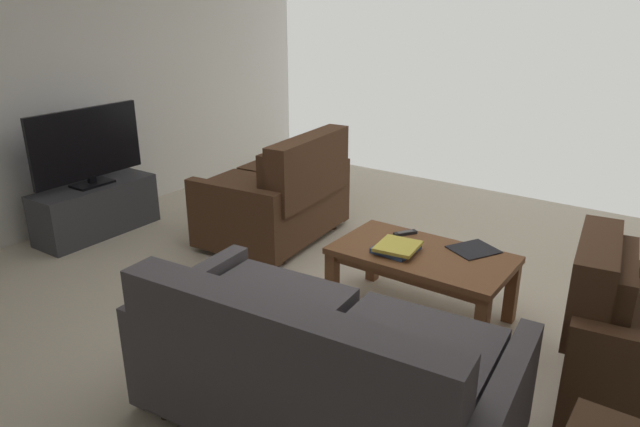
{
  "coord_description": "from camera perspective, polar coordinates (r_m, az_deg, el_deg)",
  "views": [
    {
      "loc": [
        -1.68,
        2.74,
        1.89
      ],
      "look_at": [
        0.29,
        -0.03,
        0.62
      ],
      "focal_mm": 32.32,
      "sensor_mm": 36.0,
      "label": 1
    }
  ],
  "objects": [
    {
      "name": "flat_tv",
      "position": [
        5.1,
        -22.09,
        6.23
      ],
      "size": [
        0.21,
        1.0,
        0.64
      ],
      "color": "black",
      "rests_on": "tv_stand"
    },
    {
      "name": "wall_right",
      "position": [
        5.42,
        -24.33,
        12.05
      ],
      "size": [
        0.12,
        5.99,
        2.53
      ],
      "primitive_type": "cube",
      "color": "white",
      "rests_on": "ground"
    },
    {
      "name": "tv_stand",
      "position": [
        5.25,
        -21.29,
        0.4
      ],
      "size": [
        0.4,
        1.03,
        0.44
      ],
      "color": "#38383D",
      "rests_on": "ground"
    },
    {
      "name": "loose_magazine",
      "position": [
        3.69,
        14.97,
        -3.46
      ],
      "size": [
        0.33,
        0.34,
        0.01
      ],
      "primitive_type": "cube",
      "rotation": [
        0.0,
        0.0,
        2.64
      ],
      "color": "black",
      "rests_on": "coffee_table"
    },
    {
      "name": "coffee_table",
      "position": [
        3.62,
        10.03,
        -4.78
      ],
      "size": [
        1.08,
        0.6,
        0.44
      ],
      "color": "brown",
      "rests_on": "ground"
    },
    {
      "name": "ground_plane",
      "position": [
        3.74,
        3.45,
        -10.12
      ],
      "size": [
        5.9,
        5.99,
        0.01
      ],
      "primitive_type": "cube",
      "color": "beige"
    },
    {
      "name": "tv_remote",
      "position": [
        3.83,
        8.44,
        -1.93
      ],
      "size": [
        0.12,
        0.16,
        0.02
      ],
      "color": "black",
      "rests_on": "coffee_table"
    },
    {
      "name": "book_stack",
      "position": [
        3.57,
        7.61,
        -3.36
      ],
      "size": [
        0.27,
        0.29,
        0.05
      ],
      "color": "#385693",
      "rests_on": "coffee_table"
    },
    {
      "name": "loveseat_near",
      "position": [
        4.73,
        -4.02,
        1.74
      ],
      "size": [
        0.95,
        1.25,
        0.91
      ],
      "color": "black",
      "rests_on": "ground"
    },
    {
      "name": "sofa_main",
      "position": [
        2.67,
        -0.21,
        -14.94
      ],
      "size": [
        1.77,
        1.02,
        0.8
      ],
      "color": "black",
      "rests_on": "ground"
    }
  ]
}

